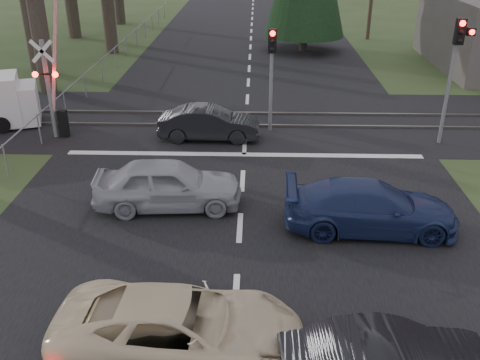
{
  "coord_description": "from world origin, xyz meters",
  "views": [
    {
      "loc": [
        0.39,
        -9.84,
        7.69
      ],
      "look_at": [
        -0.01,
        3.37,
        1.3
      ],
      "focal_mm": 40.0,
      "sensor_mm": 36.0,
      "label": 1
    }
  ],
  "objects_px": {
    "dark_car_far": "(209,123)",
    "cream_coupe": "(180,328)",
    "traffic_signal_right": "(456,58)",
    "silver_car": "(168,184)",
    "traffic_signal_center": "(272,63)",
    "blue_sedan": "(371,207)",
    "crossing_signal": "(54,86)"
  },
  "relations": [
    {
      "from": "silver_car",
      "to": "traffic_signal_right",
      "type": "bearing_deg",
      "value": -65.34
    },
    {
      "from": "silver_car",
      "to": "cream_coupe",
      "type": "bearing_deg",
      "value": -173.22
    },
    {
      "from": "cream_coupe",
      "to": "blue_sedan",
      "type": "bearing_deg",
      "value": -40.07
    },
    {
      "from": "traffic_signal_right",
      "to": "cream_coupe",
      "type": "bearing_deg",
      "value": -126.94
    },
    {
      "from": "silver_car",
      "to": "blue_sedan",
      "type": "distance_m",
      "value": 5.84
    },
    {
      "from": "silver_car",
      "to": "dark_car_far",
      "type": "bearing_deg",
      "value": -11.76
    },
    {
      "from": "traffic_signal_center",
      "to": "blue_sedan",
      "type": "relative_size",
      "value": 0.87
    },
    {
      "from": "crossing_signal",
      "to": "traffic_signal_center",
      "type": "xyz_separation_m",
      "value": [
        8.27,
        0.89,
        0.75
      ]
    },
    {
      "from": "silver_car",
      "to": "dark_car_far",
      "type": "height_order",
      "value": "silver_car"
    },
    {
      "from": "silver_car",
      "to": "dark_car_far",
      "type": "xyz_separation_m",
      "value": [
        0.76,
        5.57,
        -0.1
      ]
    },
    {
      "from": "traffic_signal_right",
      "to": "traffic_signal_center",
      "type": "height_order",
      "value": "traffic_signal_right"
    },
    {
      "from": "traffic_signal_center",
      "to": "cream_coupe",
      "type": "bearing_deg",
      "value": -99.04
    },
    {
      "from": "silver_car",
      "to": "blue_sedan",
      "type": "height_order",
      "value": "silver_car"
    },
    {
      "from": "dark_car_far",
      "to": "cream_coupe",
      "type": "bearing_deg",
      "value": -177.44
    },
    {
      "from": "traffic_signal_center",
      "to": "silver_car",
      "type": "distance_m",
      "value": 7.51
    },
    {
      "from": "traffic_signal_right",
      "to": "silver_car",
      "type": "relative_size",
      "value": 1.09
    },
    {
      "from": "blue_sedan",
      "to": "dark_car_far",
      "type": "bearing_deg",
      "value": 38.46
    },
    {
      "from": "traffic_signal_right",
      "to": "dark_car_far",
      "type": "distance_m",
      "value": 9.33
    },
    {
      "from": "crossing_signal",
      "to": "traffic_signal_center",
      "type": "distance_m",
      "value": 8.36
    },
    {
      "from": "traffic_signal_right",
      "to": "traffic_signal_center",
      "type": "distance_m",
      "value": 6.68
    },
    {
      "from": "blue_sedan",
      "to": "traffic_signal_right",
      "type": "bearing_deg",
      "value": -29.8
    },
    {
      "from": "crossing_signal",
      "to": "blue_sedan",
      "type": "distance_m",
      "value": 12.85
    },
    {
      "from": "blue_sedan",
      "to": "crossing_signal",
      "type": "bearing_deg",
      "value": 60.11
    },
    {
      "from": "crossing_signal",
      "to": "blue_sedan",
      "type": "bearing_deg",
      "value": -31.81
    },
    {
      "from": "traffic_signal_right",
      "to": "dark_car_far",
      "type": "bearing_deg",
      "value": 178.2
    },
    {
      "from": "crossing_signal",
      "to": "silver_car",
      "type": "bearing_deg",
      "value": -47.55
    },
    {
      "from": "cream_coupe",
      "to": "silver_car",
      "type": "distance_m",
      "value": 6.19
    },
    {
      "from": "traffic_signal_center",
      "to": "blue_sedan",
      "type": "xyz_separation_m",
      "value": [
        2.58,
        -7.62,
        -2.12
      ]
    },
    {
      "from": "crossing_signal",
      "to": "traffic_signal_right",
      "type": "height_order",
      "value": "crossing_signal"
    },
    {
      "from": "crossing_signal",
      "to": "traffic_signal_right",
      "type": "xyz_separation_m",
      "value": [
        14.82,
        -0.31,
        1.26
      ]
    },
    {
      "from": "cream_coupe",
      "to": "traffic_signal_right",
      "type": "bearing_deg",
      "value": -34.23
    },
    {
      "from": "traffic_signal_center",
      "to": "blue_sedan",
      "type": "distance_m",
      "value": 8.32
    }
  ]
}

